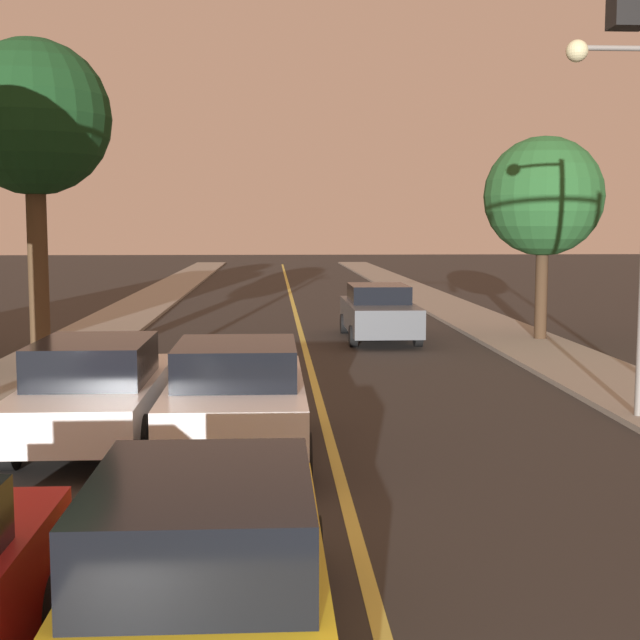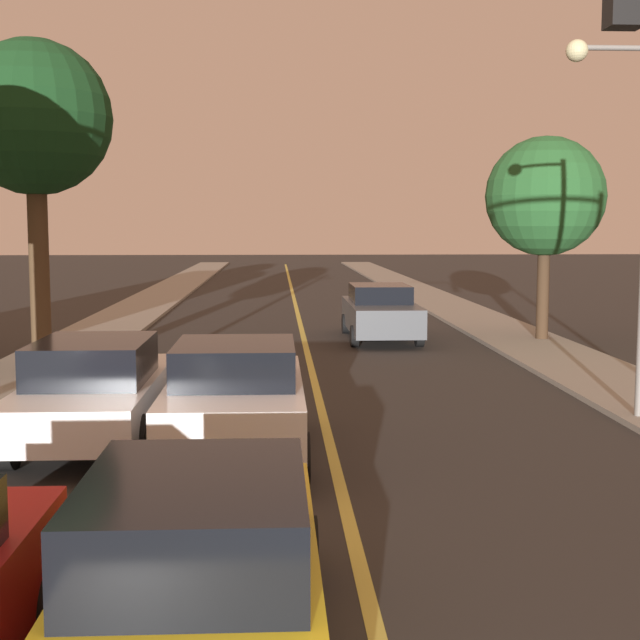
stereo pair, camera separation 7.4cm
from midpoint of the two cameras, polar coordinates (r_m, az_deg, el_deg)
The scene contains 10 objects.
road_surface at distance 39.44m, azimuth -1.58°, elevation 1.20°, with size 9.99×80.00×0.01m.
sidewalk_left at distance 39.80m, azimuth -10.61°, elevation 1.23°, with size 2.50×80.00×0.12m.
sidewalk_right at distance 40.06m, azimuth 7.38°, elevation 1.31°, with size 2.50×80.00×0.12m.
car_near_lane_front at distance 6.88m, azimuth -7.54°, elevation -15.77°, with size 1.92×4.98×1.56m.
car_near_lane_second at distance 12.94m, azimuth -5.25°, elevation -5.03°, with size 2.03×4.61×1.69m.
car_outer_lane_second at distance 14.18m, azimuth -14.01°, elevation -4.29°, with size 2.01×5.14×1.61m.
car_far_oncoming at distance 26.21m, azimuth 3.97°, elevation 0.52°, with size 2.02×5.09×1.61m.
streetlamp_right at distance 15.75m, azimuth 19.13°, elevation 8.76°, with size 1.50×0.36×6.25m.
tree_left_far at distance 20.67m, azimuth -17.71°, elevation 12.05°, with size 3.36×3.36×7.23m.
tree_right_near at distance 26.14m, azimuth 14.31°, elevation 7.64°, with size 3.37×3.37×5.73m.
Camera 2 is at (-0.80, -3.30, 3.34)m, focal length 50.00 mm.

